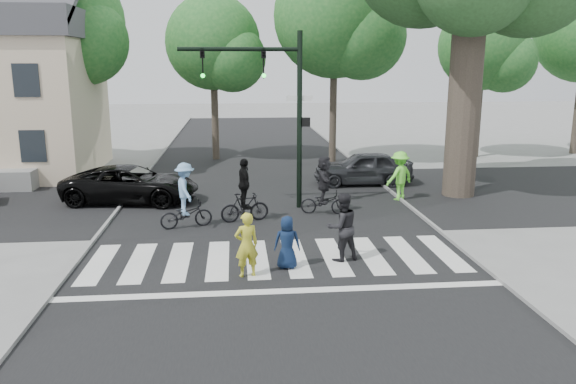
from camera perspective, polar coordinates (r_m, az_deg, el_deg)
name	(u,v)px	position (r m, az deg, el deg)	size (l,w,h in m)	color
ground	(279,272)	(13.74, -0.89, -8.13)	(120.00, 120.00, 0.00)	gray
road_stem	(267,217)	(18.48, -2.14, -2.57)	(10.00, 70.00, 0.01)	black
road_cross	(262,196)	(21.39, -2.62, -0.43)	(70.00, 10.00, 0.01)	black
curb_left	(110,220)	(18.88, -17.64, -2.71)	(0.10, 70.00, 0.10)	gray
curb_right	(416,212)	(19.42, 12.92, -2.00)	(0.10, 70.00, 0.10)	gray
crosswalk	(277,262)	(14.36, -1.10, -7.16)	(10.00, 3.85, 0.01)	silver
traffic_signal	(275,95)	(19.06, -1.38, 9.79)	(4.45, 0.29, 6.00)	black
bg_tree_1	(68,26)	(29.34, -21.48, 15.40)	(6.09, 5.80, 9.80)	brown
bg_tree_2	(218,47)	(29.43, -7.15, 14.45)	(5.04, 4.80, 8.40)	brown
bg_tree_3	(342,21)	(28.63, 5.47, 16.87)	(6.30, 6.00, 10.20)	brown
bg_tree_4	(488,50)	(31.81, 19.69, 13.43)	(4.83, 4.60, 8.15)	brown
house	(0,90)	(28.77, -27.22, 9.24)	(8.40, 8.10, 8.82)	beige
pedestrian_woman	(247,245)	(13.25, -4.23, -5.37)	(0.57, 0.38, 1.57)	gold
pedestrian_child	(287,242)	(13.78, -0.09, -5.14)	(0.65, 0.42, 1.33)	#0F1E3D
pedestrian_adult	(342,227)	(14.34, 5.51, -3.55)	(0.86, 0.67, 1.77)	black
cyclist_left	(186,200)	(17.38, -10.36, -0.80)	(1.69, 1.16, 2.03)	black
cyclist_mid	(245,196)	(17.84, -4.44, -0.41)	(1.62, 1.01, 2.04)	black
cyclist_right	(324,188)	(18.72, 3.68, 0.37)	(1.63, 1.51, 1.97)	black
car_suv	(131,184)	(21.13, -15.65, 0.77)	(2.22, 4.82, 1.34)	black
car_grey	(363,168)	(23.58, 7.62, 2.43)	(1.64, 4.07, 1.39)	#2A2C2F
bystander_hivis	(400,176)	(21.05, 11.26, 1.63)	(1.17, 0.67, 1.82)	#74FF41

